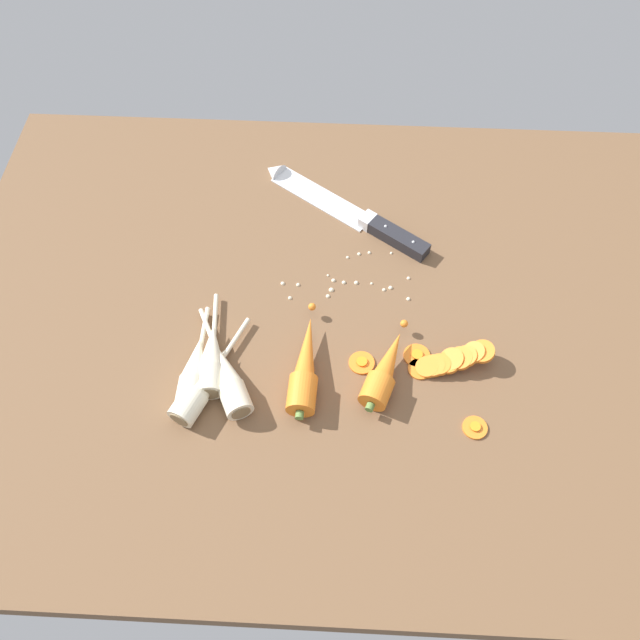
% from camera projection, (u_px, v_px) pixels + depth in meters
% --- Properties ---
extents(ground_plane, '(1.20, 0.90, 0.04)m').
position_uv_depth(ground_plane, '(321.00, 321.00, 1.04)').
color(ground_plane, brown).
extents(chefs_knife, '(0.30, 0.23, 0.04)m').
position_uv_depth(chefs_knife, '(340.00, 207.00, 1.14)').
color(chefs_knife, silver).
rests_on(chefs_knife, ground_plane).
extents(whole_carrot, '(0.05, 0.20, 0.04)m').
position_uv_depth(whole_carrot, '(305.00, 367.00, 0.95)').
color(whole_carrot, orange).
rests_on(whole_carrot, ground_plane).
extents(whole_carrot_second, '(0.08, 0.16, 0.04)m').
position_uv_depth(whole_carrot_second, '(385.00, 370.00, 0.94)').
color(whole_carrot_second, orange).
rests_on(whole_carrot_second, ground_plane).
extents(parsnip_front, '(0.11, 0.19, 0.04)m').
position_uv_depth(parsnip_front, '(227.00, 376.00, 0.94)').
color(parsnip_front, beige).
rests_on(parsnip_front, ground_plane).
extents(parsnip_mid_left, '(0.05, 0.18, 0.04)m').
position_uv_depth(parsnip_mid_left, '(212.00, 359.00, 0.96)').
color(parsnip_mid_left, beige).
rests_on(parsnip_mid_left, ground_plane).
extents(parsnip_mid_right, '(0.04, 0.17, 0.04)m').
position_uv_depth(parsnip_mid_right, '(195.00, 370.00, 0.95)').
color(parsnip_mid_right, beige).
rests_on(parsnip_mid_right, ground_plane).
extents(parsnip_back, '(0.10, 0.19, 0.04)m').
position_uv_depth(parsnip_back, '(203.00, 384.00, 0.93)').
color(parsnip_back, beige).
rests_on(parsnip_back, ground_plane).
extents(carrot_slice_stack, '(0.13, 0.06, 0.04)m').
position_uv_depth(carrot_slice_stack, '(450.00, 361.00, 0.96)').
color(carrot_slice_stack, orange).
rests_on(carrot_slice_stack, ground_plane).
extents(carrot_slice_stray_near, '(0.04, 0.04, 0.01)m').
position_uv_depth(carrot_slice_stray_near, '(417.00, 355.00, 0.98)').
color(carrot_slice_stray_near, orange).
rests_on(carrot_slice_stray_near, ground_plane).
extents(carrot_slice_stray_mid, '(0.04, 0.04, 0.01)m').
position_uv_depth(carrot_slice_stray_mid, '(475.00, 427.00, 0.91)').
color(carrot_slice_stray_mid, orange).
rests_on(carrot_slice_stray_mid, ground_plane).
extents(carrot_slice_stray_far, '(0.04, 0.04, 0.01)m').
position_uv_depth(carrot_slice_stray_far, '(362.00, 362.00, 0.97)').
color(carrot_slice_stray_far, orange).
rests_on(carrot_slice_stray_far, ground_plane).
extents(mince_crumbs, '(0.21, 0.11, 0.01)m').
position_uv_depth(mince_crumbs, '(347.00, 281.00, 1.05)').
color(mince_crumbs, beige).
rests_on(mince_crumbs, ground_plane).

